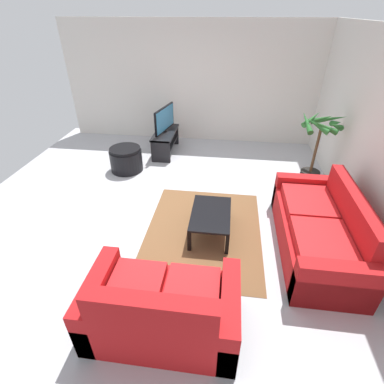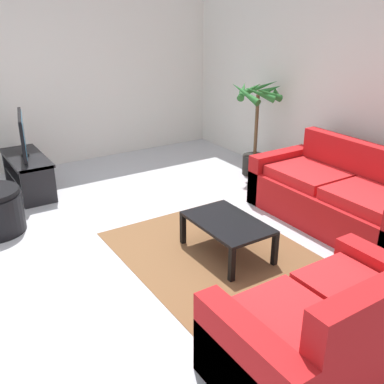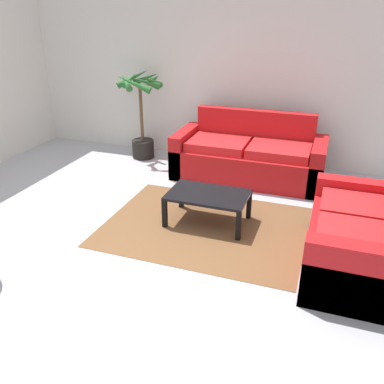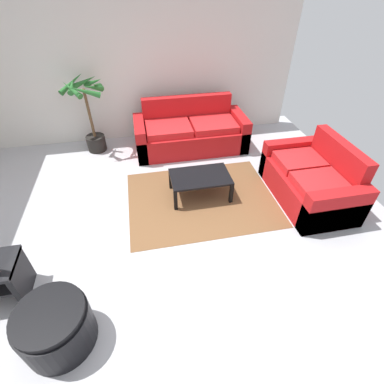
{
  "view_description": "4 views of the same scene",
  "coord_description": "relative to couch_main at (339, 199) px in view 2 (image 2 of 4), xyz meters",
  "views": [
    {
      "loc": [
        4.04,
        0.98,
        2.85
      ],
      "look_at": [
        0.49,
        0.51,
        0.57
      ],
      "focal_mm": 27.06,
      "sensor_mm": 36.0,
      "label": 1
    },
    {
      "loc": [
        3.77,
        -1.58,
        2.29
      ],
      "look_at": [
        0.23,
        0.69,
        0.54
      ],
      "focal_mm": 41.45,
      "sensor_mm": 36.0,
      "label": 2
    },
    {
      "loc": [
        1.88,
        -3.1,
        2.27
      ],
      "look_at": [
        0.6,
        0.5,
        0.5
      ],
      "focal_mm": 38.2,
      "sensor_mm": 36.0,
      "label": 3
    },
    {
      "loc": [
        -0.11,
        -2.48,
        2.79
      ],
      "look_at": [
        0.47,
        0.39,
        0.42
      ],
      "focal_mm": 26.26,
      "sensor_mm": 36.0,
      "label": 4
    }
  ],
  "objects": [
    {
      "name": "couch_main",
      "position": [
        0.0,
        0.0,
        0.0
      ],
      "size": [
        2.06,
        0.9,
        0.9
      ],
      "color": "red",
      "rests_on": "ground"
    },
    {
      "name": "wall_left",
      "position": [
        -3.82,
        -2.28,
        1.05
      ],
      "size": [
        0.06,
        6.0,
        2.7
      ],
      "primitive_type": "cube",
      "color": "silver",
      "rests_on": "ground"
    },
    {
      "name": "wall_back",
      "position": [
        -0.82,
        0.72,
        1.05
      ],
      "size": [
        6.0,
        0.06,
        2.7
      ],
      "primitive_type": "cube",
      "color": "silver",
      "rests_on": "ground"
    },
    {
      "name": "ground_plane",
      "position": [
        -0.82,
        -2.28,
        -0.3
      ],
      "size": [
        6.6,
        6.6,
        0.0
      ],
      "primitive_type": "plane",
      "color": "#B2B2B7"
    },
    {
      "name": "area_rug",
      "position": [
        -0.14,
        -1.57,
        -0.3
      ],
      "size": [
        2.2,
        1.7,
        0.01
      ],
      "primitive_type": "cube",
      "color": "brown",
      "rests_on": "ground"
    },
    {
      "name": "coffee_table",
      "position": [
        -0.14,
        -1.47,
        0.01
      ],
      "size": [
        0.88,
        0.56,
        0.36
      ],
      "color": "black",
      "rests_on": "ground"
    },
    {
      "name": "tv",
      "position": [
        -2.87,
        -2.72,
        0.49
      ],
      "size": [
        0.9,
        0.23,
        0.56
      ],
      "color": "black",
      "rests_on": "tv_stand"
    },
    {
      "name": "couch_loveseat",
      "position": [
        1.46,
        -1.84,
        -0.0
      ],
      "size": [
        0.9,
        1.51,
        0.9
      ],
      "color": "red",
      "rests_on": "ground"
    },
    {
      "name": "tv_stand",
      "position": [
        -2.87,
        -2.72,
        0.02
      ],
      "size": [
        1.1,
        0.45,
        0.5
      ],
      "color": "black",
      "rests_on": "ground"
    },
    {
      "name": "potted_palm",
      "position": [
        -1.78,
        0.27,
        0.4
      ],
      "size": [
        0.79,
        0.77,
        1.37
      ],
      "color": "black",
      "rests_on": "ground"
    }
  ]
}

